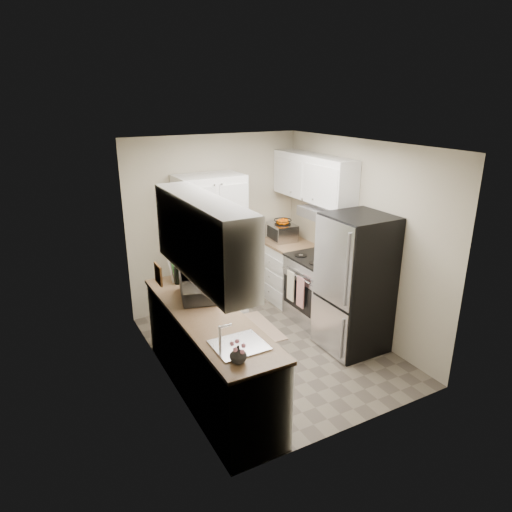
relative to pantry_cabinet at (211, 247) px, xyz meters
The scene contains 16 objects.
ground 1.66m from the pantry_cabinet, 81.35° to the right, with size 3.20×3.20×0.00m, color #665B4C.
room_shell 1.48m from the pantry_cabinet, 82.18° to the right, with size 2.64×3.24×2.52m.
pantry_cabinet is the anchor object (origin of this frame).
base_cabinet_left 2.00m from the pantry_cabinet, 114.36° to the right, with size 0.60×2.30×0.88m, color white.
countertop_left 1.92m from the pantry_cabinet, 114.36° to the right, with size 0.63×2.33×0.04m, color #846647.
base_cabinet_right 1.32m from the pantry_cabinet, ahead, with size 0.60×0.80×0.88m, color white.
countertop_right 1.20m from the pantry_cabinet, ahead, with size 0.63×0.83×0.04m, color #846647.
electric_range 1.58m from the pantry_cabinet, 38.22° to the right, with size 0.71×0.78×1.13m.
refrigerator 2.07m from the pantry_cabinet, 56.54° to the right, with size 0.70×0.72×1.70m, color #B7B7BC.
microwave 1.51m from the pantry_cabinet, 118.14° to the right, with size 0.56×0.38×0.31m, color silver.
wine_bottle 1.18m from the pantry_cabinet, 132.37° to the right, with size 0.07×0.07×0.27m, color black.
flower_vase 2.84m from the pantry_cabinet, 108.68° to the right, with size 0.14×0.14×0.15m, color beige.
cutting_board 1.05m from the pantry_cabinet, 138.39° to the right, with size 0.02×0.27×0.34m, color green.
toaster_oven 1.17m from the pantry_cabinet, ahead, with size 0.34×0.44×0.25m, color #A8A8AD.
fruit_basket 1.18m from the pantry_cabinet, ahead, with size 0.26×0.26×0.11m, color #FF6200, non-canonical shape.
kitchen_mat 1.28m from the pantry_cabinet, 70.94° to the right, with size 0.56×0.90×0.01m, color tan.
Camera 1 is at (-2.53, -4.30, 2.99)m, focal length 32.00 mm.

